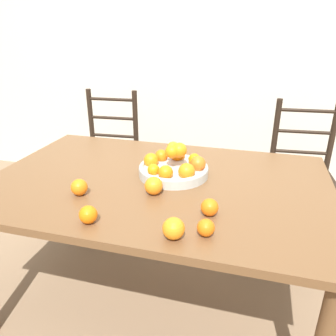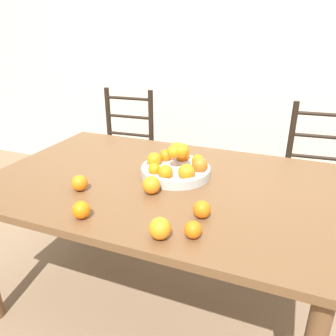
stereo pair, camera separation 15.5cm
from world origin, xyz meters
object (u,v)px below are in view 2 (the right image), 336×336
fruit_bowl (176,167)px  chair_right (316,185)px  orange_loose_4 (160,228)px  orange_loose_0 (81,210)px  orange_loose_5 (79,183)px  orange_loose_3 (193,230)px  chair_left (124,156)px  orange_loose_1 (151,185)px  orange_loose_2 (202,209)px

fruit_bowl → chair_right: 1.09m
fruit_bowl → orange_loose_4: (0.14, -0.53, -0.01)m
orange_loose_0 → orange_loose_5: (-0.15, 0.20, 0.00)m
orange_loose_3 → chair_right: 1.36m
orange_loose_4 → orange_loose_5: 0.53m
fruit_bowl → orange_loose_0: size_ratio=4.95×
orange_loose_3 → chair_left: size_ratio=0.07×
orange_loose_0 → orange_loose_1: bearing=60.1°
chair_right → orange_loose_0: bearing=-130.8°
orange_loose_4 → chair_left: 1.58m
orange_loose_3 → chair_left: (-0.98, 1.24, -0.30)m
fruit_bowl → chair_left: size_ratio=0.35×
orange_loose_0 → chair_right: (0.93, 1.28, -0.31)m
orange_loose_2 → chair_right: (0.49, 1.10, -0.31)m
fruit_bowl → orange_loose_1: (-0.04, -0.23, -0.01)m
fruit_bowl → orange_loose_1: size_ratio=4.28×
orange_loose_2 → orange_loose_3: orange_loose_2 is taller
orange_loose_1 → chair_left: chair_left is taller
orange_loose_0 → orange_loose_3: orange_loose_0 is taller
orange_loose_2 → chair_right: bearing=66.1°
orange_loose_2 → orange_loose_5: size_ratio=0.95×
orange_loose_0 → orange_loose_2: size_ratio=1.00×
orange_loose_4 → chair_right: 1.45m
orange_loose_1 → chair_right: (0.76, 0.98, -0.31)m
orange_loose_2 → orange_loose_3: bearing=-86.5°
orange_loose_1 → orange_loose_2: bearing=-22.9°
chair_right → fruit_bowl: bearing=-138.6°
fruit_bowl → orange_loose_3: fruit_bowl is taller
orange_loose_2 → chair_left: size_ratio=0.07×
chair_right → chair_left: bearing=175.1°
fruit_bowl → orange_loose_1: 0.23m
orange_loose_2 → orange_loose_4: (-0.10, -0.19, 0.00)m
orange_loose_0 → orange_loose_2: (0.44, 0.18, -0.00)m
fruit_bowl → chair_left: bearing=134.1°
orange_loose_3 → orange_loose_5: bearing=164.8°
orange_loose_2 → orange_loose_3: size_ratio=1.10×
orange_loose_0 → chair_right: size_ratio=0.07×
orange_loose_5 → chair_left: (-0.38, 1.08, -0.31)m
orange_loose_0 → orange_loose_1: 0.34m
orange_loose_2 → chair_left: 1.49m
orange_loose_1 → orange_loose_5: size_ratio=1.10×
orange_loose_0 → orange_loose_4: size_ratio=0.88×
fruit_bowl → chair_right: size_ratio=0.35×
orange_loose_2 → orange_loose_4: bearing=-117.4°
orange_loose_1 → orange_loose_2: (0.27, -0.11, -0.01)m
orange_loose_0 → orange_loose_3: (0.45, 0.04, -0.00)m
orange_loose_3 → orange_loose_2: bearing=93.5°
orange_loose_2 → chair_right: size_ratio=0.07×
chair_left → orange_loose_0: bearing=-71.7°
orange_loose_2 → orange_loose_3: 0.14m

